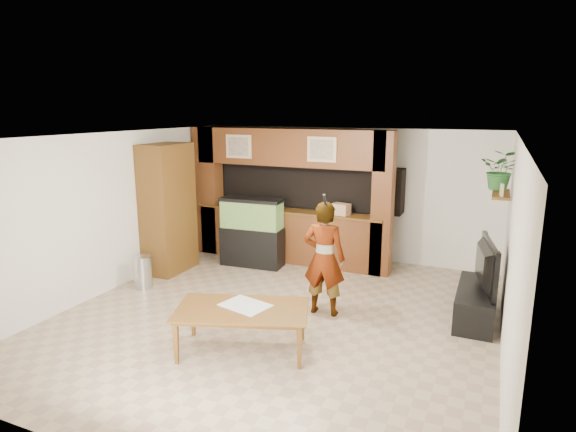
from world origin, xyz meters
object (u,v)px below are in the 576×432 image
at_px(pantry_cabinet, 168,209).
at_px(person, 324,258).
at_px(dining_table, 242,331).
at_px(aquarium, 252,233).
at_px(television, 479,264).

relative_size(pantry_cabinet, person, 1.39).
height_order(person, dining_table, person).
bearing_deg(aquarium, person, -41.74).
relative_size(pantry_cabinet, dining_table, 1.46).
relative_size(aquarium, person, 0.78).
bearing_deg(dining_table, pantry_cabinet, 122.02).
height_order(pantry_cabinet, person, pantry_cabinet).
bearing_deg(television, dining_table, 120.49).
distance_m(person, dining_table, 1.71).
relative_size(pantry_cabinet, aquarium, 1.79).
xyz_separation_m(pantry_cabinet, television, (5.35, -0.01, -0.36)).
height_order(pantry_cabinet, aquarium, pantry_cabinet).
bearing_deg(pantry_cabinet, television, -0.09).
relative_size(television, person, 0.72).
distance_m(pantry_cabinet, dining_table, 3.64).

